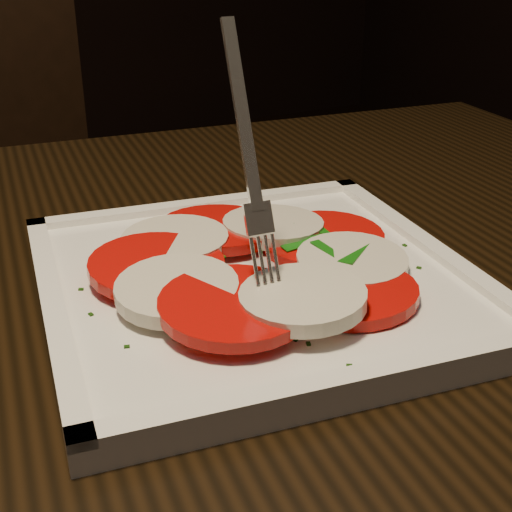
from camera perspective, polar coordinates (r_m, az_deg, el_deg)
name	(u,v)px	position (r m, az deg, el deg)	size (l,w,h in m)	color
table	(119,392)	(0.60, -10.88, -10.63)	(1.29, 0.95, 0.75)	black
plate	(256,284)	(0.52, 0.00, -2.25)	(0.30, 0.30, 0.01)	white
caprese_salad	(256,262)	(0.51, 0.01, -0.52)	(0.25, 0.25, 0.03)	#C80504
fork	(243,147)	(0.46, -1.08, 8.69)	(0.03, 0.07, 0.16)	white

